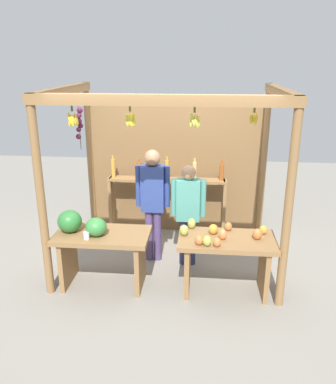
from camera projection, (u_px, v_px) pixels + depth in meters
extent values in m
plane|color=gray|center=(169.00, 258.00, 5.85)|extent=(12.00, 12.00, 0.00)
cylinder|color=olive|center=(41.00, 201.00, 4.62)|extent=(0.10, 0.10, 2.46)
cylinder|color=olive|center=(288.00, 209.00, 4.36)|extent=(0.10, 0.10, 2.46)
cylinder|color=olive|center=(90.00, 159.00, 6.55)|extent=(0.10, 0.10, 2.46)
cylinder|color=olive|center=(264.00, 163.00, 6.29)|extent=(0.10, 0.10, 2.46)
cube|color=olive|center=(161.00, 100.00, 4.11)|extent=(2.94, 0.12, 0.12)
cube|color=olive|center=(63.00, 91.00, 5.20)|extent=(0.12, 2.15, 0.12)
cube|color=olive|center=(282.00, 93.00, 4.95)|extent=(0.12, 2.15, 0.12)
cube|color=brown|center=(175.00, 168.00, 6.48)|extent=(2.84, 0.04, 2.22)
cylinder|color=brown|center=(195.00, 110.00, 4.23)|extent=(0.02, 0.02, 0.06)
ellipsoid|color=#D1CC4C|center=(198.00, 122.00, 4.26)|extent=(0.04, 0.06, 0.15)
ellipsoid|color=#D1CC4C|center=(197.00, 121.00, 4.30)|extent=(0.07, 0.06, 0.15)
ellipsoid|color=#D1CC4C|center=(193.00, 120.00, 4.29)|extent=(0.08, 0.06, 0.15)
ellipsoid|color=#D1CC4C|center=(191.00, 121.00, 4.27)|extent=(0.04, 0.08, 0.15)
ellipsoid|color=#D1CC4C|center=(193.00, 120.00, 4.23)|extent=(0.07, 0.05, 0.15)
ellipsoid|color=#D1CC4C|center=(196.00, 122.00, 4.24)|extent=(0.07, 0.06, 0.15)
cylinder|color=brown|center=(72.00, 109.00, 4.33)|extent=(0.02, 0.02, 0.06)
ellipsoid|color=gold|center=(77.00, 120.00, 4.36)|extent=(0.04, 0.08, 0.14)
ellipsoid|color=gold|center=(75.00, 119.00, 4.38)|extent=(0.06, 0.05, 0.14)
ellipsoid|color=gold|center=(74.00, 121.00, 4.41)|extent=(0.07, 0.04, 0.14)
ellipsoid|color=gold|center=(71.00, 121.00, 4.40)|extent=(0.07, 0.08, 0.15)
ellipsoid|color=gold|center=(70.00, 121.00, 4.37)|extent=(0.04, 0.07, 0.14)
ellipsoid|color=gold|center=(70.00, 119.00, 4.34)|extent=(0.06, 0.06, 0.15)
ellipsoid|color=gold|center=(72.00, 121.00, 4.34)|extent=(0.06, 0.04, 0.14)
ellipsoid|color=gold|center=(74.00, 120.00, 4.34)|extent=(0.08, 0.07, 0.15)
cylinder|color=brown|center=(254.00, 110.00, 4.22)|extent=(0.02, 0.02, 0.06)
ellipsoid|color=gold|center=(256.00, 119.00, 4.25)|extent=(0.04, 0.07, 0.12)
ellipsoid|color=gold|center=(254.00, 118.00, 4.26)|extent=(0.06, 0.05, 0.12)
ellipsoid|color=gold|center=(251.00, 118.00, 4.27)|extent=(0.06, 0.06, 0.12)
ellipsoid|color=gold|center=(251.00, 119.00, 4.23)|extent=(0.05, 0.06, 0.12)
ellipsoid|color=gold|center=(255.00, 120.00, 4.22)|extent=(0.06, 0.04, 0.12)
cylinder|color=brown|center=(130.00, 109.00, 4.31)|extent=(0.02, 0.02, 0.06)
ellipsoid|color=yellow|center=(134.00, 120.00, 4.34)|extent=(0.04, 0.06, 0.15)
ellipsoid|color=yellow|center=(133.00, 119.00, 4.36)|extent=(0.07, 0.08, 0.15)
ellipsoid|color=yellow|center=(131.00, 120.00, 4.38)|extent=(0.09, 0.05, 0.15)
ellipsoid|color=yellow|center=(129.00, 120.00, 4.39)|extent=(0.07, 0.06, 0.15)
ellipsoid|color=yellow|center=(128.00, 120.00, 4.36)|extent=(0.05, 0.07, 0.15)
ellipsoid|color=yellow|center=(127.00, 120.00, 4.34)|extent=(0.06, 0.09, 0.15)
ellipsoid|color=yellow|center=(129.00, 120.00, 4.33)|extent=(0.09, 0.06, 0.15)
ellipsoid|color=yellow|center=(130.00, 121.00, 4.33)|extent=(0.08, 0.05, 0.15)
ellipsoid|color=yellow|center=(132.00, 121.00, 4.34)|extent=(0.08, 0.07, 0.15)
cylinder|color=#4C422D|center=(80.00, 127.00, 4.66)|extent=(0.01, 0.01, 0.55)
sphere|color=#47142D|center=(80.00, 110.00, 4.58)|extent=(0.07, 0.07, 0.07)
sphere|color=#511938|center=(79.00, 115.00, 4.59)|extent=(0.06, 0.06, 0.06)
sphere|color=#511938|center=(79.00, 121.00, 4.62)|extent=(0.07, 0.07, 0.07)
sphere|color=#47142D|center=(81.00, 126.00, 4.67)|extent=(0.06, 0.06, 0.06)
sphere|color=#511938|center=(79.00, 130.00, 4.66)|extent=(0.06, 0.06, 0.06)
sphere|color=#601E42|center=(79.00, 137.00, 4.69)|extent=(0.07, 0.07, 0.07)
cube|color=olive|center=(102.00, 235.00, 4.97)|extent=(1.19, 0.64, 0.06)
cube|color=olive|center=(68.00, 259.00, 5.13)|extent=(0.06, 0.58, 0.66)
cube|color=olive|center=(140.00, 263.00, 5.05)|extent=(0.06, 0.58, 0.66)
ellipsoid|color=#2D7533|center=(70.00, 221.00, 4.96)|extent=(0.37, 0.37, 0.28)
ellipsoid|color=#38843D|center=(96.00, 227.00, 4.86)|extent=(0.36, 0.36, 0.23)
cylinder|color=white|center=(86.00, 236.00, 4.79)|extent=(0.07, 0.07, 0.09)
cube|color=olive|center=(227.00, 241.00, 4.83)|extent=(1.19, 0.64, 0.06)
cube|color=olive|center=(188.00, 265.00, 4.99)|extent=(0.06, 0.58, 0.66)
cube|color=olive|center=(264.00, 268.00, 4.91)|extent=(0.06, 0.58, 0.66)
ellipsoid|color=gold|center=(213.00, 229.00, 4.92)|extent=(0.15, 0.15, 0.13)
ellipsoid|color=#CC7038|center=(217.00, 242.00, 4.60)|extent=(0.12, 0.12, 0.11)
ellipsoid|color=#CC7038|center=(257.00, 234.00, 4.77)|extent=(0.15, 0.15, 0.14)
ellipsoid|color=#A8B24C|center=(207.00, 241.00, 4.61)|extent=(0.12, 0.12, 0.13)
ellipsoid|color=#CC7038|center=(199.00, 240.00, 4.64)|extent=(0.12, 0.12, 0.12)
ellipsoid|color=#E07F47|center=(223.00, 234.00, 4.77)|extent=(0.12, 0.12, 0.14)
ellipsoid|color=#CC7038|center=(228.00, 227.00, 5.02)|extent=(0.10, 0.10, 0.11)
ellipsoid|color=#A8B24C|center=(184.00, 230.00, 4.88)|extent=(0.15, 0.15, 0.14)
ellipsoid|color=gold|center=(263.00, 230.00, 4.92)|extent=(0.14, 0.14, 0.12)
ellipsoid|color=#A8B24C|center=(192.00, 223.00, 5.09)|extent=(0.14, 0.14, 0.14)
cube|color=olive|center=(111.00, 206.00, 6.51)|extent=(0.05, 0.20, 1.00)
cube|color=olive|center=(224.00, 210.00, 6.34)|extent=(0.05, 0.20, 1.00)
cube|color=olive|center=(167.00, 180.00, 6.27)|extent=(1.84, 0.22, 0.04)
cylinder|color=gold|center=(113.00, 168.00, 6.29)|extent=(0.06, 0.06, 0.30)
cylinder|color=gold|center=(113.00, 157.00, 6.23)|extent=(0.03, 0.03, 0.06)
cylinder|color=#994C1E|center=(139.00, 170.00, 6.26)|extent=(0.08, 0.08, 0.25)
cylinder|color=#994C1E|center=(139.00, 161.00, 6.21)|extent=(0.04, 0.04, 0.06)
cylinder|color=gold|center=(167.00, 170.00, 6.21)|extent=(0.06, 0.06, 0.30)
cylinder|color=gold|center=(167.00, 159.00, 6.15)|extent=(0.03, 0.03, 0.06)
cylinder|color=#D8B266|center=(194.00, 171.00, 6.18)|extent=(0.06, 0.06, 0.28)
cylinder|color=#D8B266|center=(195.00, 160.00, 6.12)|extent=(0.03, 0.03, 0.06)
cylinder|color=#994C1E|center=(222.00, 172.00, 6.14)|extent=(0.07, 0.07, 0.26)
cylinder|color=#994C1E|center=(222.00, 162.00, 6.09)|extent=(0.03, 0.03, 0.06)
cylinder|color=#503D6D|center=(149.00, 235.00, 5.71)|extent=(0.11, 0.11, 0.77)
cylinder|color=#503D6D|center=(157.00, 235.00, 5.70)|extent=(0.11, 0.11, 0.77)
cube|color=#2D428C|center=(153.00, 188.00, 5.47)|extent=(0.32, 0.19, 0.65)
cylinder|color=#2D428C|center=(138.00, 186.00, 5.48)|extent=(0.08, 0.08, 0.59)
cylinder|color=#2D428C|center=(167.00, 187.00, 5.44)|extent=(0.08, 0.08, 0.59)
sphere|color=#997051|center=(152.00, 158.00, 5.33)|extent=(0.22, 0.22, 0.22)
cylinder|color=navy|center=(183.00, 242.00, 5.60)|extent=(0.11, 0.11, 0.69)
cylinder|color=navy|center=(192.00, 242.00, 5.59)|extent=(0.11, 0.11, 0.69)
cube|color=teal|center=(188.00, 200.00, 5.39)|extent=(0.32, 0.19, 0.58)
cylinder|color=teal|center=(174.00, 197.00, 5.40)|extent=(0.08, 0.08, 0.52)
cylinder|color=teal|center=(203.00, 198.00, 5.36)|extent=(0.08, 0.08, 0.52)
sphere|color=tan|center=(189.00, 173.00, 5.26)|extent=(0.20, 0.20, 0.20)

